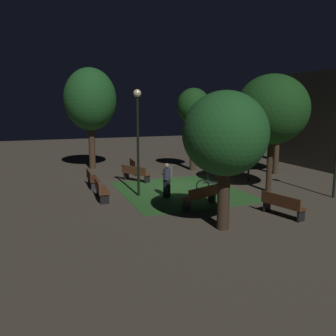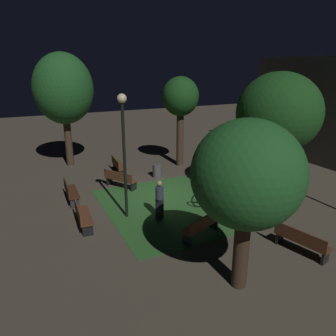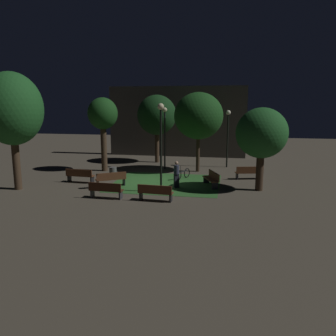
{
  "view_description": "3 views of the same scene",
  "coord_description": "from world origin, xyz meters",
  "px_view_note": "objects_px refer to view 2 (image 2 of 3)",
  "views": [
    {
      "loc": [
        17.16,
        -6.87,
        4.23
      ],
      "look_at": [
        -0.42,
        -0.24,
        0.94
      ],
      "focal_mm": 38.12,
      "sensor_mm": 36.0,
      "label": 1
    },
    {
      "loc": [
        12.71,
        -5.99,
        5.93
      ],
      "look_at": [
        -0.59,
        0.4,
        1.18
      ],
      "focal_mm": 34.09,
      "sensor_mm": 36.0,
      "label": 2
    },
    {
      "loc": [
        5.09,
        -20.66,
        5.01
      ],
      "look_at": [
        1.31,
        -0.49,
        1.04
      ],
      "focal_mm": 36.45,
      "sensor_mm": 36.0,
      "label": 3
    }
  ],
  "objects_px": {
    "bench_lawn_edge": "(70,191)",
    "lamp_post_plaza_east": "(124,137)",
    "tree_back_right": "(63,89)",
    "bicycle": "(210,200)",
    "bench_front_left": "(118,165)",
    "tree_right_canopy": "(180,99)",
    "tree_back_left": "(273,103)",
    "bench_near_trees": "(82,215)",
    "trash_bin": "(157,171)",
    "bench_front_right": "(203,225)",
    "tree_tall_center": "(247,176)",
    "tree_near_wall": "(279,113)",
    "bench_corner": "(301,240)",
    "lamp_post_near_wall": "(247,124)",
    "pedestrian": "(160,199)",
    "bench_by_lamp": "(120,179)"
  },
  "relations": [
    {
      "from": "bench_by_lamp",
      "to": "bench_corner",
      "type": "distance_m",
      "value": 9.01
    },
    {
      "from": "bench_near_trees",
      "to": "tree_back_left",
      "type": "distance_m",
      "value": 12.15
    },
    {
      "from": "tree_back_left",
      "to": "lamp_post_plaza_east",
      "type": "relative_size",
      "value": 1.13
    },
    {
      "from": "bench_by_lamp",
      "to": "trash_bin",
      "type": "bearing_deg",
      "value": 107.03
    },
    {
      "from": "bench_lawn_edge",
      "to": "trash_bin",
      "type": "relative_size",
      "value": 2.49
    },
    {
      "from": "tree_tall_center",
      "to": "bicycle",
      "type": "xyz_separation_m",
      "value": [
        -4.75,
        2.1,
        -2.93
      ]
    },
    {
      "from": "lamp_post_plaza_east",
      "to": "tree_back_right",
      "type": "bearing_deg",
      "value": -174.11
    },
    {
      "from": "bench_front_right",
      "to": "tree_tall_center",
      "type": "height_order",
      "value": "tree_tall_center"
    },
    {
      "from": "bench_near_trees",
      "to": "lamp_post_plaza_east",
      "type": "xyz_separation_m",
      "value": [
        -0.07,
        1.81,
        2.85
      ]
    },
    {
      "from": "tree_right_canopy",
      "to": "bicycle",
      "type": "distance_m",
      "value": 7.37
    },
    {
      "from": "bench_front_left",
      "to": "bench_corner",
      "type": "distance_m",
      "value": 10.97
    },
    {
      "from": "tree_back_right",
      "to": "tree_right_canopy",
      "type": "distance_m",
      "value": 6.85
    },
    {
      "from": "tree_back_right",
      "to": "bicycle",
      "type": "height_order",
      "value": "tree_back_right"
    },
    {
      "from": "bench_near_trees",
      "to": "tree_tall_center",
      "type": "distance_m",
      "value": 6.9
    },
    {
      "from": "tree_back_right",
      "to": "bicycle",
      "type": "bearing_deg",
      "value": 26.01
    },
    {
      "from": "trash_bin",
      "to": "bench_lawn_edge",
      "type": "bearing_deg",
      "value": -74.58
    },
    {
      "from": "tree_back_right",
      "to": "pedestrian",
      "type": "xyz_separation_m",
      "value": [
        9.05,
        2.03,
        -3.76
      ]
    },
    {
      "from": "bench_corner",
      "to": "tree_near_wall",
      "type": "relative_size",
      "value": 0.33
    },
    {
      "from": "bench_lawn_edge",
      "to": "bicycle",
      "type": "xyz_separation_m",
      "value": [
        3.32,
        5.38,
        -0.14
      ]
    },
    {
      "from": "lamp_post_near_wall",
      "to": "tree_tall_center",
      "type": "bearing_deg",
      "value": -39.01
    },
    {
      "from": "tree_back_right",
      "to": "tree_back_left",
      "type": "distance_m",
      "value": 12.08
    },
    {
      "from": "bench_corner",
      "to": "tree_near_wall",
      "type": "distance_m",
      "value": 5.45
    },
    {
      "from": "bench_corner",
      "to": "tree_back_right",
      "type": "distance_m",
      "value": 14.95
    },
    {
      "from": "bench_corner",
      "to": "bench_lawn_edge",
      "type": "bearing_deg",
      "value": -141.47
    },
    {
      "from": "bench_near_trees",
      "to": "trash_bin",
      "type": "bearing_deg",
      "value": 129.39
    },
    {
      "from": "tree_tall_center",
      "to": "lamp_post_near_wall",
      "type": "relative_size",
      "value": 1.02
    },
    {
      "from": "bench_by_lamp",
      "to": "lamp_post_near_wall",
      "type": "height_order",
      "value": "lamp_post_near_wall"
    },
    {
      "from": "tree_back_right",
      "to": "lamp_post_plaza_east",
      "type": "bearing_deg",
      "value": 5.89
    },
    {
      "from": "bench_front_left",
      "to": "bicycle",
      "type": "distance_m",
      "value": 6.62
    },
    {
      "from": "pedestrian",
      "to": "tree_near_wall",
      "type": "bearing_deg",
      "value": 81.69
    },
    {
      "from": "bench_front_left",
      "to": "tree_right_canopy",
      "type": "height_order",
      "value": "tree_right_canopy"
    },
    {
      "from": "bench_front_left",
      "to": "tree_near_wall",
      "type": "xyz_separation_m",
      "value": [
        6.96,
        4.95,
        3.56
      ]
    },
    {
      "from": "bench_lawn_edge",
      "to": "bench_corner",
      "type": "bearing_deg",
      "value": 38.53
    },
    {
      "from": "bench_lawn_edge",
      "to": "pedestrian",
      "type": "xyz_separation_m",
      "value": [
        3.29,
        2.98,
        0.37
      ]
    },
    {
      "from": "bench_lawn_edge",
      "to": "bicycle",
      "type": "bearing_deg",
      "value": 58.29
    },
    {
      "from": "bench_lawn_edge",
      "to": "lamp_post_plaza_east",
      "type": "bearing_deg",
      "value": 34.74
    },
    {
      "from": "bench_lawn_edge",
      "to": "bench_front_left",
      "type": "xyz_separation_m",
      "value": [
        -2.92,
        3.15,
        0.0
      ]
    },
    {
      "from": "bench_by_lamp",
      "to": "tree_near_wall",
      "type": "distance_m",
      "value": 8.08
    },
    {
      "from": "bench_lawn_edge",
      "to": "bench_near_trees",
      "type": "bearing_deg",
      "value": 0.0
    },
    {
      "from": "bench_front_left",
      "to": "pedestrian",
      "type": "xyz_separation_m",
      "value": [
        6.21,
        -0.18,
        0.37
      ]
    },
    {
      "from": "tree_back_right",
      "to": "tree_back_left",
      "type": "height_order",
      "value": "tree_back_right"
    },
    {
      "from": "tree_tall_center",
      "to": "pedestrian",
      "type": "relative_size",
      "value": 2.94
    },
    {
      "from": "bench_near_trees",
      "to": "tree_near_wall",
      "type": "relative_size",
      "value": 0.32
    },
    {
      "from": "bench_lawn_edge",
      "to": "bench_corner",
      "type": "relative_size",
      "value": 0.97
    },
    {
      "from": "lamp_post_near_wall",
      "to": "bench_lawn_edge",
      "type": "bearing_deg",
      "value": -99.7
    },
    {
      "from": "tree_near_wall",
      "to": "tree_back_left",
      "type": "relative_size",
      "value": 1.02
    },
    {
      "from": "bench_front_left",
      "to": "tree_back_right",
      "type": "relative_size",
      "value": 0.27
    },
    {
      "from": "bench_near_trees",
      "to": "tree_right_canopy",
      "type": "distance_m",
      "value": 9.65
    },
    {
      "from": "tree_right_canopy",
      "to": "tree_near_wall",
      "type": "relative_size",
      "value": 0.94
    },
    {
      "from": "bench_near_trees",
      "to": "tree_near_wall",
      "type": "height_order",
      "value": "tree_near_wall"
    }
  ]
}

